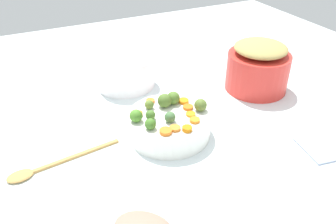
# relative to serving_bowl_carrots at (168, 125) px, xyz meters

# --- Properties ---
(tabletop) EXTENTS (2.40, 2.40, 0.02)m
(tabletop) POSITION_rel_serving_bowl_carrots_xyz_m (-0.00, 0.05, -0.05)
(tabletop) COLOR white
(tabletop) RESTS_ON ground
(serving_bowl_carrots) EXTENTS (0.25, 0.25, 0.07)m
(serving_bowl_carrots) POSITION_rel_serving_bowl_carrots_xyz_m (0.00, 0.00, 0.00)
(serving_bowl_carrots) COLOR white
(serving_bowl_carrots) RESTS_ON tabletop
(metal_pot) EXTENTS (0.23, 0.23, 0.14)m
(metal_pot) POSITION_rel_serving_bowl_carrots_xyz_m (-0.43, -0.12, 0.03)
(metal_pot) COLOR red
(metal_pot) RESTS_ON tabletop
(stuffing_mound) EXTENTS (0.19, 0.19, 0.05)m
(stuffing_mound) POSITION_rel_serving_bowl_carrots_xyz_m (-0.43, -0.12, 0.13)
(stuffing_mound) COLOR tan
(stuffing_mound) RESTS_ON metal_pot
(carrot_slice_0) EXTENTS (0.04, 0.04, 0.01)m
(carrot_slice_0) POSITION_rel_serving_bowl_carrots_xyz_m (0.05, 0.08, 0.04)
(carrot_slice_0) COLOR orange
(carrot_slice_0) RESTS_ON serving_bowl_carrots
(carrot_slice_1) EXTENTS (0.03, 0.03, 0.01)m
(carrot_slice_1) POSITION_rel_serving_bowl_carrots_xyz_m (0.02, -0.09, 0.04)
(carrot_slice_1) COLOR orange
(carrot_slice_1) RESTS_ON serving_bowl_carrots
(carrot_slice_2) EXTENTS (0.04, 0.04, 0.01)m
(carrot_slice_2) POSITION_rel_serving_bowl_carrots_xyz_m (-0.06, 0.03, 0.04)
(carrot_slice_2) COLOR orange
(carrot_slice_2) RESTS_ON serving_bowl_carrots
(carrot_slice_3) EXTENTS (0.03, 0.03, 0.01)m
(carrot_slice_3) POSITION_rel_serving_bowl_carrots_xyz_m (-0.05, 0.07, 0.04)
(carrot_slice_3) COLOR orange
(carrot_slice_3) RESTS_ON serving_bowl_carrots
(carrot_slice_4) EXTENTS (0.04, 0.04, 0.01)m
(carrot_slice_4) POSITION_rel_serving_bowl_carrots_xyz_m (-0.07, -0.01, 0.04)
(carrot_slice_4) COLOR orange
(carrot_slice_4) RESTS_ON serving_bowl_carrots
(carrot_slice_5) EXTENTS (0.04, 0.04, 0.01)m
(carrot_slice_5) POSITION_rel_serving_bowl_carrots_xyz_m (-0.05, -0.08, 0.04)
(carrot_slice_5) COLOR orange
(carrot_slice_5) RESTS_ON serving_bowl_carrots
(carrot_slice_6) EXTENTS (0.04, 0.04, 0.01)m
(carrot_slice_6) POSITION_rel_serving_bowl_carrots_xyz_m (-0.01, 0.10, 0.04)
(carrot_slice_6) COLOR orange
(carrot_slice_6) RESTS_ON serving_bowl_carrots
(carrot_slice_7) EXTENTS (0.04, 0.04, 0.01)m
(carrot_slice_7) POSITION_rel_serving_bowl_carrots_xyz_m (-0.08, -0.04, 0.04)
(carrot_slice_7) COLOR orange
(carrot_slice_7) RESTS_ON serving_bowl_carrots
(carrot_slice_8) EXTENTS (0.04, 0.04, 0.01)m
(carrot_slice_8) POSITION_rel_serving_bowl_carrots_xyz_m (0.02, 0.08, 0.04)
(carrot_slice_8) COLOR orange
(carrot_slice_8) RESTS_ON serving_bowl_carrots
(carrot_slice_9) EXTENTS (0.03, 0.03, 0.01)m
(carrot_slice_9) POSITION_rel_serving_bowl_carrots_xyz_m (0.08, -0.03, 0.04)
(carrot_slice_9) COLOR orange
(carrot_slice_9) RESTS_ON serving_bowl_carrots
(brussels_sprout_0) EXTENTS (0.03, 0.03, 0.03)m
(brussels_sprout_0) POSITION_rel_serving_bowl_carrots_xyz_m (0.01, 0.04, 0.05)
(brussels_sprout_0) COLOR #487240
(brussels_sprout_0) RESTS_ON serving_bowl_carrots
(brussels_sprout_1) EXTENTS (0.03, 0.03, 0.03)m
(brussels_sprout_1) POSITION_rel_serving_bowl_carrots_xyz_m (0.04, -0.06, 0.05)
(brussels_sprout_1) COLOR olive
(brussels_sprout_1) RESTS_ON serving_bowl_carrots
(brussels_sprout_2) EXTENTS (0.04, 0.04, 0.04)m
(brussels_sprout_2) POSITION_rel_serving_bowl_carrots_xyz_m (-0.04, -0.05, 0.06)
(brussels_sprout_2) COLOR #51742B
(brussels_sprout_2) RESTS_ON serving_bowl_carrots
(brussels_sprout_3) EXTENTS (0.03, 0.03, 0.03)m
(brussels_sprout_3) POSITION_rel_serving_bowl_carrots_xyz_m (0.06, -0.00, 0.05)
(brussels_sprout_3) COLOR #47722B
(brussels_sprout_3) RESTS_ON serving_bowl_carrots
(brussels_sprout_4) EXTENTS (0.03, 0.03, 0.03)m
(brussels_sprout_4) POSITION_rel_serving_bowl_carrots_xyz_m (0.08, 0.04, 0.05)
(brussels_sprout_4) COLOR #427526
(brussels_sprout_4) RESTS_ON serving_bowl_carrots
(brussels_sprout_5) EXTENTS (0.04, 0.04, 0.04)m
(brussels_sprout_5) POSITION_rel_serving_bowl_carrots_xyz_m (-0.10, 0.02, 0.06)
(brussels_sprout_5) COLOR #5C742F
(brussels_sprout_5) RESTS_ON serving_bowl_carrots
(brussels_sprout_6) EXTENTS (0.04, 0.04, 0.04)m
(brussels_sprout_6) POSITION_rel_serving_bowl_carrots_xyz_m (0.10, -0.01, 0.06)
(brussels_sprout_6) COLOR #4B842A
(brussels_sprout_6) RESTS_ON serving_bowl_carrots
(brussels_sprout_7) EXTENTS (0.04, 0.04, 0.04)m
(brussels_sprout_7) POSITION_rel_serving_bowl_carrots_xyz_m (-0.01, -0.05, 0.06)
(brussels_sprout_7) COLOR #506F2B
(brussels_sprout_7) RESTS_ON serving_bowl_carrots
(wooden_spoon) EXTENTS (0.32, 0.07, 0.01)m
(wooden_spoon) POSITION_rel_serving_bowl_carrots_xyz_m (0.38, -0.00, -0.03)
(wooden_spoon) COLOR tan
(wooden_spoon) RESTS_ON tabletop
(casserole_dish) EXTENTS (0.22, 0.22, 0.12)m
(casserole_dish) POSITION_rel_serving_bowl_carrots_xyz_m (0.01, -0.36, 0.02)
(casserole_dish) COLOR white
(casserole_dish) RESTS_ON tabletop
(dish_towel) EXTENTS (0.16, 0.14, 0.01)m
(dish_towel) POSITION_rel_serving_bowl_carrots_xyz_m (-0.39, 0.26, -0.03)
(dish_towel) COLOR #9DA9C5
(dish_towel) RESTS_ON tabletop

